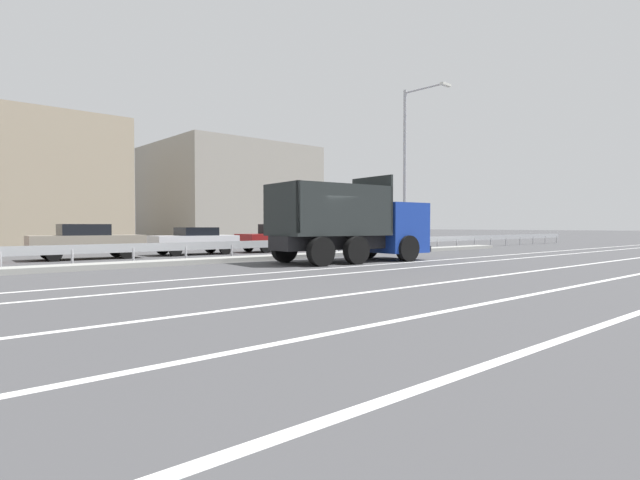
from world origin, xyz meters
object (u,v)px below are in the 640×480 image
object	(u,v)px
dump_truck	(365,230)
parked_car_4	(194,240)
median_road_sign	(336,228)
parked_car_5	(278,238)
street_lamp_1	(408,161)
parked_car_3	(87,241)

from	to	relation	value
dump_truck	parked_car_4	distance (m)	9.22
dump_truck	median_road_sign	bearing A→B (deg)	163.07
parked_car_4	parked_car_5	size ratio (longest dim) A/B	0.92
parked_car_5	street_lamp_1	bearing A→B (deg)	-141.80
median_road_sign	parked_car_5	xyz separation A→B (m)	(0.51, 5.23, -0.57)
dump_truck	parked_car_5	size ratio (longest dim) A/B	1.50
dump_truck	street_lamp_1	size ratio (longest dim) A/B	0.79
median_road_sign	dump_truck	bearing A→B (deg)	-112.57
parked_car_5	dump_truck	bearing A→B (deg)	167.72
median_road_sign	parked_car_4	distance (m)	7.09
parked_car_4	parked_car_5	bearing A→B (deg)	-88.65
street_lamp_1	parked_car_3	distance (m)	16.05
street_lamp_1	parked_car_5	bearing A→B (deg)	128.21
median_road_sign	street_lamp_1	bearing A→B (deg)	-4.12
parked_car_4	dump_truck	bearing A→B (deg)	-155.78
median_road_sign	parked_car_3	xyz separation A→B (m)	(-9.51, 5.38, -0.57)
street_lamp_1	parked_car_5	xyz separation A→B (m)	(-4.39, 5.58, -4.08)
street_lamp_1	parked_car_5	size ratio (longest dim) A/B	1.88
median_road_sign	street_lamp_1	distance (m)	6.05
dump_truck	parked_car_4	xyz separation A→B (m)	(-3.14, 8.65, -0.54)
parked_car_5	parked_car_4	bearing A→B (deg)	87.09
dump_truck	median_road_sign	xyz separation A→B (m)	(1.32, 3.17, 0.08)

